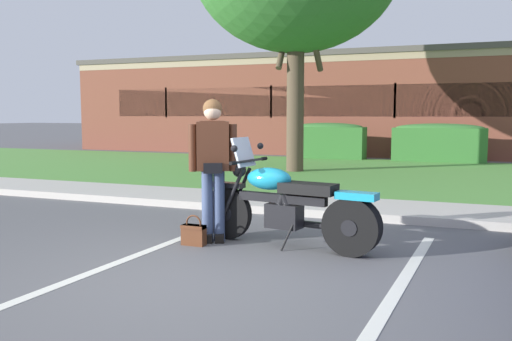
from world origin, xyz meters
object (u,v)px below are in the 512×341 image
handbag (194,233)px  hedge_left (328,140)px  motorcycle (292,205)px  rider_person (213,159)px  brick_building (410,105)px  hedge_center_left (439,142)px

handbag → hedge_left: 12.37m
motorcycle → hedge_left: (-2.57, 11.95, 0.16)m
rider_person → handbag: bearing=-115.9°
motorcycle → brick_building: brick_building is taller
hedge_left → handbag: bearing=-83.2°
hedge_center_left → brick_building: size_ratio=0.10×
hedge_left → brick_building: size_ratio=0.09×
rider_person → hedge_left: (-1.60, 12.01, -0.34)m
rider_person → hedge_center_left: 12.17m
motorcycle → handbag: 1.20m
motorcycle → hedge_center_left: motorcycle is taller
motorcycle → handbag: (-1.10, -0.32, -0.34)m
rider_person → hedge_left: 12.12m
rider_person → handbag: (-0.13, -0.26, -0.85)m
rider_person → hedge_left: rider_person is taller
motorcycle → brick_building: (-0.56, 18.49, 1.43)m
motorcycle → rider_person: size_ratio=1.31×
motorcycle → handbag: motorcycle is taller
hedge_center_left → brick_building: 6.84m
motorcycle → hedge_left: bearing=102.1°
rider_person → brick_building: size_ratio=0.06×
motorcycle → hedge_center_left: 11.99m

